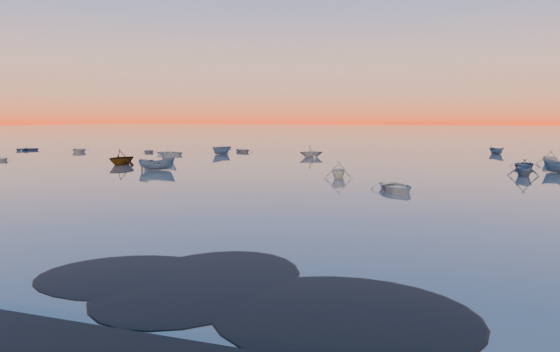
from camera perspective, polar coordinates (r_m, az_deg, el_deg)
The scene contains 4 objects.
ground at distance 116.63m, azimuth 11.48°, elevation 3.17°, with size 600.00×600.00×0.00m, color slate.
moored_fleet at distance 70.69m, azimuth 5.44°, elevation 1.39°, with size 124.00×58.00×1.20m, color silver, non-canonical shape.
boat_near_center at distance 62.00m, azimuth -12.72°, elevation 0.60°, with size 3.98×1.68×1.38m, color #3E5877.
boat_near_right at distance 59.76m, azimuth 24.11°, elevation 0.00°, with size 3.76×1.69×1.32m, color #3E5877.
Camera 1 is at (18.29, -15.04, 5.87)m, focal length 35.00 mm.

